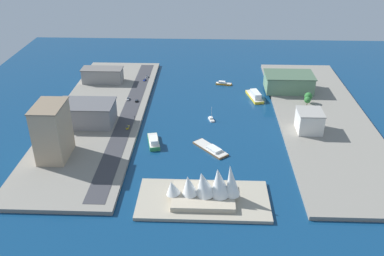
# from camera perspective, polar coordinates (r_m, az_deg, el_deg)

# --- Properties ---
(ground_plane) EXTENTS (440.00, 440.00, 0.00)m
(ground_plane) POSITION_cam_1_polar(r_m,az_deg,el_deg) (332.66, 2.46, 1.35)
(ground_plane) COLOR navy
(quay_west) EXTENTS (70.00, 240.00, 2.69)m
(quay_west) POSITION_cam_1_polar(r_m,az_deg,el_deg) (344.25, 17.26, 1.24)
(quay_west) COLOR gray
(quay_west) RESTS_ON ground_plane
(quay_east) EXTENTS (70.00, 240.00, 2.69)m
(quay_east) POSITION_cam_1_polar(r_m,az_deg,el_deg) (342.74, -12.41, 1.77)
(quay_east) COLOR gray
(quay_east) RESTS_ON ground_plane
(peninsula_point) EXTENTS (74.69, 36.66, 2.00)m
(peninsula_point) POSITION_cam_1_polar(r_m,az_deg,el_deg) (242.51, 1.53, -9.71)
(peninsula_point) COLOR #A89E89
(peninsula_point) RESTS_ON ground_plane
(road_strip) EXTENTS (12.72, 228.00, 0.15)m
(road_strip) POSITION_cam_1_polar(r_m,az_deg,el_deg) (337.10, -8.58, 1.94)
(road_strip) COLOR #38383D
(road_strip) RESTS_ON quay_east
(ferry_green_doubledeck) EXTENTS (11.50, 24.04, 6.42)m
(ferry_green_doubledeck) POSITION_cam_1_polar(r_m,az_deg,el_deg) (296.74, -5.22, -1.79)
(ferry_green_doubledeck) COLOR #2D8C4C
(ferry_green_doubledeck) RESTS_ON ground_plane
(ferry_yellow_fast) EXTENTS (14.06, 29.30, 6.81)m
(ferry_yellow_fast) POSITION_cam_1_polar(r_m,az_deg,el_deg) (369.96, 8.53, 4.37)
(ferry_yellow_fast) COLOR yellow
(ferry_yellow_fast) RESTS_ON ground_plane
(sailboat_small_white) EXTENTS (5.34, 8.71, 11.43)m
(sailboat_small_white) POSITION_cam_1_polar(r_m,az_deg,el_deg) (329.09, 2.63, 1.21)
(sailboat_small_white) COLOR white
(sailboat_small_white) RESTS_ON ground_plane
(water_taxi_orange) EXTENTS (15.84, 6.64, 3.26)m
(water_taxi_orange) POSITION_cam_1_polar(r_m,az_deg,el_deg) (396.60, 4.27, 6.05)
(water_taxi_orange) COLOR orange
(water_taxi_orange) RESTS_ON ground_plane
(barge_flat_brown) EXTENTS (25.10, 27.08, 3.01)m
(barge_flat_brown) POSITION_cam_1_polar(r_m,az_deg,el_deg) (289.46, 2.61, -2.82)
(barge_flat_brown) COLOR brown
(barge_flat_brown) RESTS_ON ground_plane
(hotel_broad_white) EXTENTS (18.08, 19.91, 15.52)m
(hotel_broad_white) POSITION_cam_1_polar(r_m,az_deg,el_deg) (316.83, 15.62, 0.94)
(hotel_broad_white) COLOR silver
(hotel_broad_white) RESTS_ON quay_west
(carpark_squat_concrete) EXTENTS (37.54, 15.76, 13.28)m
(carpark_squat_concrete) POSITION_cam_1_polar(r_m,az_deg,el_deg) (401.65, -12.02, 7.04)
(carpark_squat_concrete) COLOR gray
(carpark_squat_concrete) RESTS_ON quay_east
(terminal_long_green) EXTENTS (42.52, 28.09, 15.10)m
(terminal_long_green) POSITION_cam_1_polar(r_m,az_deg,el_deg) (383.87, 12.96, 6.08)
(terminal_long_green) COLOR slate
(terminal_long_green) RESTS_ON quay_west
(warehouse_low_gray) EXTENTS (41.96, 26.22, 16.66)m
(warehouse_low_gray) POSITION_cam_1_polar(r_m,az_deg,el_deg) (324.95, -14.09, 1.96)
(warehouse_low_gray) COLOR gray
(warehouse_low_gray) RESTS_ON quay_east
(apartment_midrise_tan) EXTENTS (18.31, 27.70, 36.97)m
(apartment_midrise_tan) POSITION_cam_1_polar(r_m,az_deg,el_deg) (283.05, -18.40, -0.44)
(apartment_midrise_tan) COLOR tan
(apartment_midrise_tan) RESTS_ON quay_east
(suv_black) EXTENTS (2.05, 4.32, 1.51)m
(suv_black) POSITION_cam_1_polar(r_m,az_deg,el_deg) (356.81, -7.52, 3.69)
(suv_black) COLOR black
(suv_black) RESTS_ON road_strip
(van_white) EXTENTS (1.83, 4.40, 1.63)m
(van_white) POSITION_cam_1_polar(r_m,az_deg,el_deg) (407.85, -6.11, 6.97)
(van_white) COLOR black
(van_white) RESTS_ON road_strip
(sedan_silver) EXTENTS (2.01, 5.18, 1.56)m
(sedan_silver) POSITION_cam_1_polar(r_m,az_deg,el_deg) (361.41, -8.66, 3.94)
(sedan_silver) COLOR black
(sedan_silver) RESTS_ON road_strip
(taxi_yellow_cab) EXTENTS (1.90, 5.19, 1.51)m
(taxi_yellow_cab) POSITION_cam_1_polar(r_m,az_deg,el_deg) (314.77, -8.71, 0.11)
(taxi_yellow_cab) COLOR black
(taxi_yellow_cab) RESTS_ON road_strip
(hatchback_blue) EXTENTS (1.87, 5.07, 1.55)m
(hatchback_blue) POSITION_cam_1_polar(r_m,az_deg,el_deg) (400.49, -6.47, 6.54)
(hatchback_blue) COLOR black
(hatchback_blue) RESTS_ON road_strip
(traffic_light_waterfront) EXTENTS (0.36, 0.36, 6.50)m
(traffic_light_waterfront) POSITION_cam_1_polar(r_m,az_deg,el_deg) (319.23, -7.79, 1.29)
(traffic_light_waterfront) COLOR black
(traffic_light_waterfront) RESTS_ON quay_east
(opera_landmark) EXTENTS (42.79, 25.57, 23.19)m
(opera_landmark) POSITION_cam_1_polar(r_m,az_deg,el_deg) (237.02, 2.13, -7.97)
(opera_landmark) COLOR #BCAD93
(opera_landmark) RESTS_ON peninsula_point
(park_tree_cluster) EXTENTS (7.85, 12.14, 9.14)m
(park_tree_cluster) POSITION_cam_1_polar(r_m,az_deg,el_deg) (360.86, 15.46, 4.00)
(park_tree_cluster) COLOR brown
(park_tree_cluster) RESTS_ON quay_west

